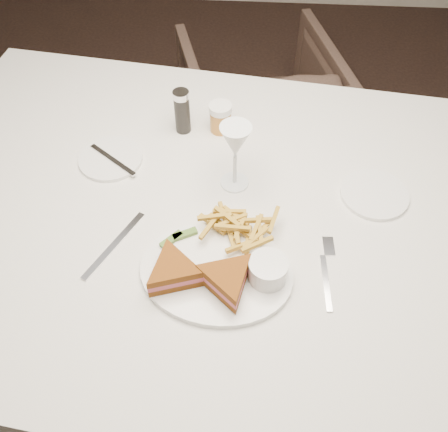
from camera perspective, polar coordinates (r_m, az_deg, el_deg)
ground at (r=1.77m, az=8.85°, el=-17.57°), size 5.00×5.00×0.00m
table at (r=1.45m, az=0.13°, el=-9.13°), size 1.73×1.26×0.75m
chair_far at (r=2.17m, az=4.05°, el=12.90°), size 0.73×0.71×0.61m
table_setting at (r=1.08m, az=-0.05°, el=-0.96°), size 0.81×0.66×0.18m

